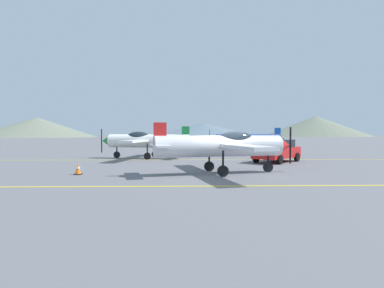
{
  "coord_description": "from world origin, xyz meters",
  "views": [
    {
      "loc": [
        -2.12,
        -15.76,
        2.14
      ],
      "look_at": [
        -1.45,
        10.0,
        1.2
      ],
      "focal_mm": 29.69,
      "sensor_mm": 36.0,
      "label": 1
    }
  ],
  "objects_px": {
    "airplane_mid": "(145,140)",
    "car_sedan": "(277,150)",
    "airplane_far": "(246,139)",
    "traffic_cone_front": "(78,169)",
    "airplane_near": "(225,145)"
  },
  "relations": [
    {
      "from": "airplane_mid",
      "to": "car_sedan",
      "type": "height_order",
      "value": "airplane_mid"
    },
    {
      "from": "airplane_near",
      "to": "traffic_cone_front",
      "type": "distance_m",
      "value": 7.59
    },
    {
      "from": "car_sedan",
      "to": "airplane_near",
      "type": "bearing_deg",
      "value": -125.97
    },
    {
      "from": "airplane_near",
      "to": "car_sedan",
      "type": "height_order",
      "value": "airplane_near"
    },
    {
      "from": "airplane_far",
      "to": "traffic_cone_front",
      "type": "height_order",
      "value": "airplane_far"
    },
    {
      "from": "traffic_cone_front",
      "to": "airplane_mid",
      "type": "bearing_deg",
      "value": 77.51
    },
    {
      "from": "airplane_near",
      "to": "airplane_mid",
      "type": "xyz_separation_m",
      "value": [
        -5.29,
        9.84,
        0.0
      ]
    },
    {
      "from": "airplane_mid",
      "to": "car_sedan",
      "type": "bearing_deg",
      "value": -19.2
    },
    {
      "from": "airplane_near",
      "to": "airplane_far",
      "type": "height_order",
      "value": "same"
    },
    {
      "from": "airplane_far",
      "to": "traffic_cone_front",
      "type": "relative_size",
      "value": 14.87
    },
    {
      "from": "airplane_mid",
      "to": "airplane_far",
      "type": "xyz_separation_m",
      "value": [
        9.72,
        7.26,
        0.0
      ]
    },
    {
      "from": "airplane_near",
      "to": "traffic_cone_front",
      "type": "height_order",
      "value": "airplane_near"
    },
    {
      "from": "airplane_mid",
      "to": "car_sedan",
      "type": "relative_size",
      "value": 2.0
    },
    {
      "from": "airplane_far",
      "to": "traffic_cone_front",
      "type": "bearing_deg",
      "value": -124.68
    },
    {
      "from": "airplane_near",
      "to": "airplane_far",
      "type": "bearing_deg",
      "value": 75.46
    }
  ]
}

